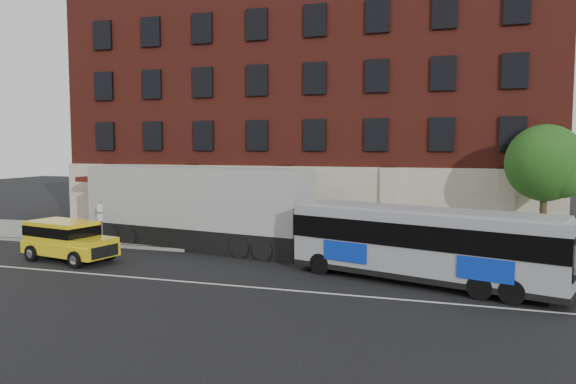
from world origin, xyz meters
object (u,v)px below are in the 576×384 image
(street_tree, at_px, (546,166))
(shipping_container, at_px, (196,208))
(yellow_suv, at_px, (66,238))
(city_bus, at_px, (424,242))
(sign_pole, at_px, (101,219))

(street_tree, relative_size, shipping_container, 0.48)
(street_tree, xyz_separation_m, shipping_container, (-16.97, -2.33, -2.32))
(yellow_suv, bearing_deg, shipping_container, 47.71)
(city_bus, bearing_deg, street_tree, 51.72)
(street_tree, bearing_deg, sign_pole, -171.39)
(shipping_container, bearing_deg, yellow_suv, -132.29)
(sign_pole, xyz_separation_m, city_bus, (16.96, -3.10, 0.17))
(sign_pole, height_order, city_bus, city_bus)
(yellow_suv, distance_m, shipping_container, 6.45)
(shipping_container, bearing_deg, street_tree, 7.81)
(sign_pole, relative_size, city_bus, 0.23)
(street_tree, bearing_deg, city_bus, -128.28)
(sign_pole, xyz_separation_m, street_tree, (22.04, 3.34, 2.96))
(city_bus, bearing_deg, shipping_container, 160.91)
(street_tree, height_order, city_bus, street_tree)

